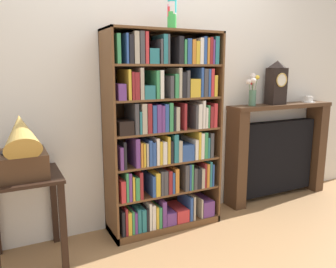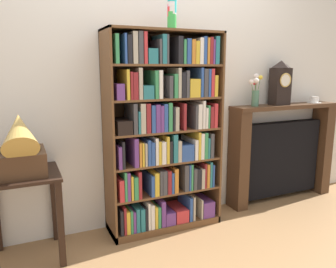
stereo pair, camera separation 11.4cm
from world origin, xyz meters
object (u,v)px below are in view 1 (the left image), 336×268
(side_table_left, at_px, (26,199))
(flower_vase, at_px, (253,90))
(bookshelf, at_px, (165,137))
(teacup_with_saucer, at_px, (309,100))
(cup_stack, at_px, (172,15))
(fireplace_mantel, at_px, (277,152))
(gramophone, at_px, (22,150))
(mantel_clock, at_px, (276,83))

(side_table_left, height_order, flower_vase, flower_vase)
(bookshelf, relative_size, teacup_with_saucer, 11.79)
(bookshelf, distance_m, cup_stack, 0.98)
(bookshelf, bearing_deg, teacup_with_saucer, 2.15)
(bookshelf, xyz_separation_m, fireplace_mantel, (1.37, 0.09, -0.31))
(side_table_left, bearing_deg, flower_vase, 3.49)
(bookshelf, bearing_deg, gramophone, -174.34)
(bookshelf, bearing_deg, cup_stack, -7.03)
(mantel_clock, bearing_deg, fireplace_mantel, 13.68)
(gramophone, height_order, fireplace_mantel, gramophone)
(bookshelf, height_order, flower_vase, bookshelf)
(gramophone, bearing_deg, mantel_clock, 4.16)
(bookshelf, bearing_deg, fireplace_mantel, 3.61)
(mantel_clock, bearing_deg, cup_stack, -176.62)
(flower_vase, bearing_deg, gramophone, -175.10)
(fireplace_mantel, distance_m, mantel_clock, 0.74)
(bookshelf, relative_size, gramophone, 3.29)
(teacup_with_saucer, bearing_deg, cup_stack, -177.51)
(mantel_clock, distance_m, teacup_with_saucer, 0.52)
(cup_stack, distance_m, flower_vase, 1.11)
(fireplace_mantel, bearing_deg, mantel_clock, -166.32)
(cup_stack, relative_size, side_table_left, 0.36)
(bookshelf, xyz_separation_m, side_table_left, (-1.11, -0.06, -0.33))
(side_table_left, bearing_deg, fireplace_mantel, 3.33)
(cup_stack, xyz_separation_m, flower_vase, (0.92, 0.08, -0.62))
(side_table_left, bearing_deg, teacup_with_saucer, 2.48)
(bookshelf, relative_size, mantel_clock, 3.83)
(flower_vase, bearing_deg, teacup_with_saucer, -0.25)
(side_table_left, xyz_separation_m, mantel_clock, (2.38, 0.12, 0.75))
(cup_stack, relative_size, fireplace_mantel, 0.19)
(fireplace_mantel, height_order, flower_vase, flower_vase)
(side_table_left, distance_m, teacup_with_saucer, 2.92)
(side_table_left, xyz_separation_m, fireplace_mantel, (2.48, 0.14, 0.02))
(gramophone, relative_size, teacup_with_saucer, 3.59)
(cup_stack, distance_m, fireplace_mantel, 1.84)
(side_table_left, relative_size, mantel_clock, 1.48)
(gramophone, height_order, mantel_clock, mantel_clock)
(bookshelf, height_order, cup_stack, cup_stack)
(flower_vase, bearing_deg, bookshelf, -175.95)
(gramophone, height_order, flower_vase, flower_vase)
(cup_stack, bearing_deg, mantel_clock, 3.38)
(cup_stack, xyz_separation_m, gramophone, (-1.17, -0.10, -0.94))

